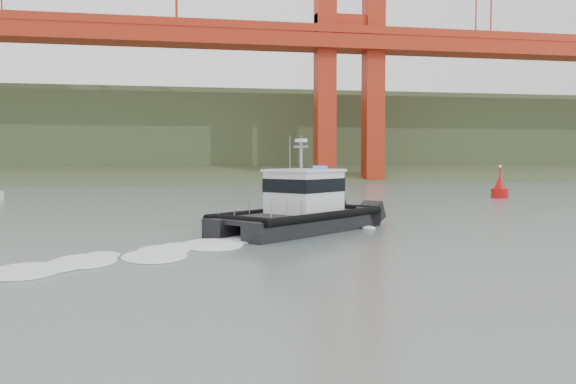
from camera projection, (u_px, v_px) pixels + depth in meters
The scene contains 4 objects.
ground at pixel (374, 265), 24.90m from camera, with size 400.00×400.00×0.00m, color slate.
headlands at pixel (192, 144), 147.23m from camera, with size 500.00×105.36×27.12m.
patrol_boat at pixel (301, 207), 36.11m from camera, with size 11.15×10.20×5.40m.
nav_buoy at pixel (500, 189), 65.00m from camera, with size 1.70×1.70×3.55m.
Camera 1 is at (-8.29, -23.52, 4.23)m, focal length 40.00 mm.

